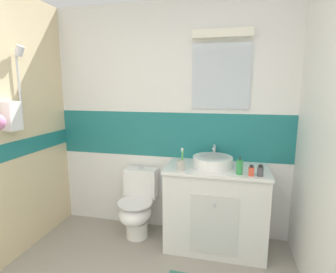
{
  "coord_description": "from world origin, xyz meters",
  "views": [
    {
      "loc": [
        0.65,
        -0.4,
        1.61
      ],
      "look_at": [
        0.13,
        1.8,
        1.2
      ],
      "focal_mm": 28.2,
      "sensor_mm": 36.0,
      "label": 1
    }
  ],
  "objects_px": {
    "toothbrush_cup": "(181,164)",
    "soap_dispenser": "(240,167)",
    "lotion_bottle_short": "(260,171)",
    "toilet": "(137,205)",
    "sink_basin": "(213,161)",
    "perfume_flask_small": "(251,171)"
  },
  "relations": [
    {
      "from": "toothbrush_cup",
      "to": "soap_dispenser",
      "type": "distance_m",
      "value": 0.53
    },
    {
      "from": "soap_dispenser",
      "to": "lotion_bottle_short",
      "type": "bearing_deg",
      "value": -3.01
    },
    {
      "from": "toilet",
      "to": "soap_dispenser",
      "type": "distance_m",
      "value": 1.21
    },
    {
      "from": "sink_basin",
      "to": "toilet",
      "type": "bearing_deg",
      "value": 179.13
    },
    {
      "from": "toilet",
      "to": "toothbrush_cup",
      "type": "xyz_separation_m",
      "value": [
        0.52,
        -0.2,
        0.56
      ]
    },
    {
      "from": "toilet",
      "to": "lotion_bottle_short",
      "type": "xyz_separation_m",
      "value": [
        1.23,
        -0.21,
        0.55
      ]
    },
    {
      "from": "sink_basin",
      "to": "toothbrush_cup",
      "type": "height_order",
      "value": "toothbrush_cup"
    },
    {
      "from": "sink_basin",
      "to": "lotion_bottle_short",
      "type": "bearing_deg",
      "value": -24.44
    },
    {
      "from": "sink_basin",
      "to": "lotion_bottle_short",
      "type": "xyz_separation_m",
      "value": [
        0.43,
        -0.19,
        -0.01
      ]
    },
    {
      "from": "sink_basin",
      "to": "perfume_flask_small",
      "type": "relative_size",
      "value": 4.44
    },
    {
      "from": "soap_dispenser",
      "to": "perfume_flask_small",
      "type": "bearing_deg",
      "value": -11.37
    },
    {
      "from": "sink_basin",
      "to": "lotion_bottle_short",
      "type": "height_order",
      "value": "sink_basin"
    },
    {
      "from": "sink_basin",
      "to": "soap_dispenser",
      "type": "relative_size",
      "value": 2.53
    },
    {
      "from": "sink_basin",
      "to": "toilet",
      "type": "height_order",
      "value": "sink_basin"
    },
    {
      "from": "soap_dispenser",
      "to": "sink_basin",
      "type": "bearing_deg",
      "value": 143.57
    },
    {
      "from": "toilet",
      "to": "perfume_flask_small",
      "type": "xyz_separation_m",
      "value": [
        1.15,
        -0.22,
        0.55
      ]
    },
    {
      "from": "lotion_bottle_short",
      "to": "toilet",
      "type": "bearing_deg",
      "value": 170.43
    },
    {
      "from": "toilet",
      "to": "lotion_bottle_short",
      "type": "relative_size",
      "value": 7.33
    },
    {
      "from": "toothbrush_cup",
      "to": "sink_basin",
      "type": "bearing_deg",
      "value": 33.39
    },
    {
      "from": "soap_dispenser",
      "to": "toothbrush_cup",
      "type": "bearing_deg",
      "value": 179.99
    },
    {
      "from": "toilet",
      "to": "soap_dispenser",
      "type": "height_order",
      "value": "soap_dispenser"
    },
    {
      "from": "lotion_bottle_short",
      "to": "sink_basin",
      "type": "bearing_deg",
      "value": 155.56
    }
  ]
}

